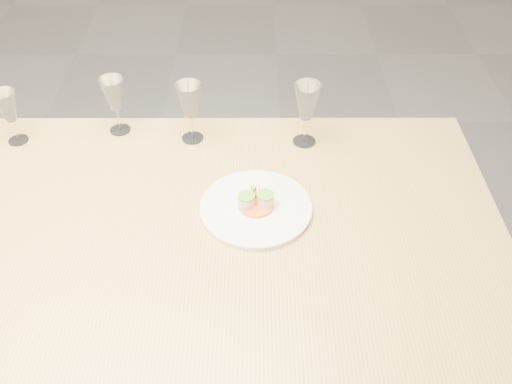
{
  "coord_description": "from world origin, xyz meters",
  "views": [
    {
      "loc": [
        0.53,
        -1.09,
        1.84
      ],
      "look_at": [
        0.53,
        0.07,
        0.8
      ],
      "focal_mm": 40.0,
      "sensor_mm": 36.0,
      "label": 1
    }
  ],
  "objects_px": {
    "wine_glass_2": "(114,95)",
    "wine_glass_1": "(7,108)",
    "wine_glass_3": "(189,102)",
    "dinner_plate": "(256,207)",
    "wine_glass_4": "(307,103)",
    "dining_table": "(66,241)"
  },
  "relations": [
    {
      "from": "wine_glass_2",
      "to": "dinner_plate",
      "type": "bearing_deg",
      "value": -40.51
    },
    {
      "from": "wine_glass_4",
      "to": "wine_glass_1",
      "type": "bearing_deg",
      "value": 179.58
    },
    {
      "from": "dinner_plate",
      "to": "wine_glass_1",
      "type": "xyz_separation_m",
      "value": [
        -0.76,
        0.32,
        0.11
      ]
    },
    {
      "from": "wine_glass_1",
      "to": "wine_glass_3",
      "type": "bearing_deg",
      "value": 1.16
    },
    {
      "from": "dining_table",
      "to": "wine_glass_3",
      "type": "bearing_deg",
      "value": 49.79
    },
    {
      "from": "wine_glass_2",
      "to": "wine_glass_1",
      "type": "bearing_deg",
      "value": -169.9
    },
    {
      "from": "wine_glass_2",
      "to": "wine_glass_3",
      "type": "bearing_deg",
      "value": -10.56
    },
    {
      "from": "wine_glass_3",
      "to": "dinner_plate",
      "type": "bearing_deg",
      "value": -58.69
    },
    {
      "from": "wine_glass_3",
      "to": "wine_glass_4",
      "type": "height_order",
      "value": "wine_glass_4"
    },
    {
      "from": "wine_glass_2",
      "to": "wine_glass_3",
      "type": "height_order",
      "value": "wine_glass_3"
    },
    {
      "from": "dining_table",
      "to": "wine_glass_1",
      "type": "xyz_separation_m",
      "value": [
        -0.23,
        0.37,
        0.19
      ]
    },
    {
      "from": "dining_table",
      "to": "wine_glass_4",
      "type": "distance_m",
      "value": 0.8
    },
    {
      "from": "wine_glass_3",
      "to": "wine_glass_4",
      "type": "distance_m",
      "value": 0.36
    },
    {
      "from": "wine_glass_1",
      "to": "wine_glass_2",
      "type": "xyz_separation_m",
      "value": [
        0.31,
        0.06,
        0.01
      ]
    },
    {
      "from": "dining_table",
      "to": "wine_glass_3",
      "type": "relative_size",
      "value": 12.12
    },
    {
      "from": "wine_glass_2",
      "to": "wine_glass_4",
      "type": "height_order",
      "value": "wine_glass_4"
    },
    {
      "from": "dinner_plate",
      "to": "wine_glass_4",
      "type": "bearing_deg",
      "value": 64.12
    },
    {
      "from": "wine_glass_4",
      "to": "wine_glass_3",
      "type": "bearing_deg",
      "value": 177.13
    },
    {
      "from": "dinner_plate",
      "to": "wine_glass_4",
      "type": "relative_size",
      "value": 1.49
    },
    {
      "from": "wine_glass_1",
      "to": "wine_glass_4",
      "type": "bearing_deg",
      "value": -0.42
    },
    {
      "from": "wine_glass_2",
      "to": "wine_glass_4",
      "type": "bearing_deg",
      "value": -6.0
    },
    {
      "from": "dinner_plate",
      "to": "wine_glass_2",
      "type": "xyz_separation_m",
      "value": [
        -0.44,
        0.38,
        0.12
      ]
    }
  ]
}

